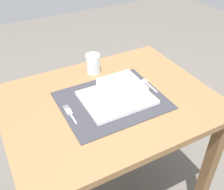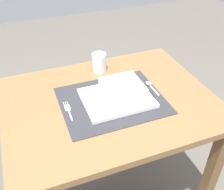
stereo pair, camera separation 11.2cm
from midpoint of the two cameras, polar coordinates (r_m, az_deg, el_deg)
The scene contains 9 objects.
dining_table at distance 1.22m, azimuth -3.27°, elevation -5.16°, with size 0.90×0.69×0.71m.
placemat at distance 1.14m, azimuth -2.82°, elevation -1.26°, with size 0.43×0.35×0.00m, color #2D2D33.
serving_plate at distance 1.14m, azimuth -1.86°, elevation -0.68°, with size 0.29×0.23×0.02m, color white.
porridge_bowl at distance 1.14m, azimuth -0.72°, elevation 1.20°, with size 0.16×0.16×0.05m.
fork at distance 1.09m, azimuth -12.00°, elevation -3.89°, with size 0.02×0.13×0.00m.
spoon at distance 1.24m, azimuth 4.77°, elevation 2.64°, with size 0.02×0.11×0.01m.
butter_knife at distance 1.21m, azimuth 4.35°, elevation 1.45°, with size 0.01×0.14×0.01m.
bread_knife at distance 1.20m, azimuth 3.59°, elevation 1.13°, with size 0.01×0.14×0.01m.
drinking_glass at distance 1.31m, azimuth -6.52°, elevation 6.38°, with size 0.07×0.07×0.09m.
Camera 1 is at (-0.42, -0.81, 1.41)m, focal length 42.68 mm.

